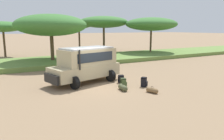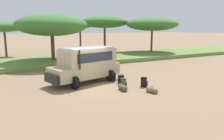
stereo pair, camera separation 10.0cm
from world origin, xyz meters
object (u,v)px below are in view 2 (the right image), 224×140
(duffel_bag_soft_canvas, at_px, (152,90))
(acacia_tree_far_right, at_px, (105,22))
(backpack_cluster_center, at_px, (144,82))
(acacia_tree_left_mid, at_px, (4,27))
(backpack_near_rear_wheel, at_px, (123,83))
(acacia_tree_right_mid, at_px, (80,24))
(duffel_bag_low_black_case, at_px, (123,87))
(acacia_tree_centre_back, at_px, (52,25))
(acacia_tree_distant_right, at_px, (152,24))
(backpack_beside_front_wheel, at_px, (121,79))
(safari_vehicle, at_px, (86,64))

(duffel_bag_soft_canvas, bearing_deg, acacia_tree_far_right, 70.70)
(backpack_cluster_center, relative_size, acacia_tree_left_mid, 0.12)
(backpack_near_rear_wheel, height_order, duffel_bag_soft_canvas, backpack_near_rear_wheel)
(duffel_bag_soft_canvas, xyz_separation_m, acacia_tree_right_mid, (5.22, 25.50, 4.24))
(backpack_near_rear_wheel, xyz_separation_m, duffel_bag_low_black_case, (-0.47, -0.71, -0.10))
(backpack_near_rear_wheel, bearing_deg, acacia_tree_centre_back, 98.15)
(backpack_cluster_center, distance_m, backpack_near_rear_wheel, 1.34)
(acacia_tree_right_mid, xyz_separation_m, acacia_tree_distant_right, (6.80, -10.47, -0.08))
(backpack_near_rear_wheel, bearing_deg, acacia_tree_far_right, 66.65)
(acacia_tree_distant_right, bearing_deg, acacia_tree_centre_back, -173.82)
(backpack_cluster_center, distance_m, acacia_tree_centre_back, 13.01)
(backpack_beside_front_wheel, distance_m, duffel_bag_low_black_case, 1.87)
(backpack_cluster_center, xyz_separation_m, duffel_bag_low_black_case, (-1.63, -0.04, -0.13))
(acacia_tree_left_mid, bearing_deg, duffel_bag_low_black_case, -76.20)
(backpack_beside_front_wheel, height_order, backpack_near_rear_wheel, backpack_near_rear_wheel)
(backpack_beside_front_wheel, bearing_deg, acacia_tree_centre_back, 101.02)
(acacia_tree_distant_right, bearing_deg, backpack_near_rear_wheel, -134.42)
(backpack_near_rear_wheel, xyz_separation_m, acacia_tree_distant_right, (12.76, 13.03, 4.04))
(acacia_tree_right_mid, relative_size, acacia_tree_far_right, 0.71)
(duffel_bag_soft_canvas, distance_m, acacia_tree_left_mid, 23.58)
(acacia_tree_centre_back, distance_m, acacia_tree_far_right, 11.16)
(acacia_tree_distant_right, bearing_deg, acacia_tree_far_right, 137.94)
(safari_vehicle, distance_m, duffel_bag_low_black_case, 3.40)
(safari_vehicle, relative_size, acacia_tree_right_mid, 1.06)
(backpack_near_rear_wheel, distance_m, acacia_tree_far_right, 19.73)
(backpack_near_rear_wheel, distance_m, acacia_tree_left_mid, 21.46)
(safari_vehicle, relative_size, backpack_beside_front_wheel, 10.09)
(backpack_near_rear_wheel, bearing_deg, acacia_tree_right_mid, 75.76)
(acacia_tree_left_mid, bearing_deg, safari_vehicle, -77.39)
(backpack_near_rear_wheel, bearing_deg, duffel_bag_low_black_case, -123.76)
(duffel_bag_soft_canvas, bearing_deg, backpack_beside_front_wheel, 96.33)
(duffel_bag_soft_canvas, bearing_deg, acacia_tree_right_mid, 78.42)
(backpack_cluster_center, bearing_deg, safari_vehicle, 132.99)
(safari_vehicle, distance_m, backpack_beside_front_wheel, 2.64)
(acacia_tree_right_mid, relative_size, acacia_tree_distant_right, 0.70)
(backpack_beside_front_wheel, bearing_deg, duffel_bag_low_black_case, -118.30)
(duffel_bag_soft_canvas, distance_m, acacia_tree_centre_back, 14.22)
(duffel_bag_low_black_case, height_order, acacia_tree_left_mid, acacia_tree_left_mid)
(acacia_tree_left_mid, bearing_deg, backpack_cluster_center, -72.07)
(safari_vehicle, height_order, acacia_tree_centre_back, acacia_tree_centre_back)
(duffel_bag_soft_canvas, height_order, acacia_tree_right_mid, acacia_tree_right_mid)
(acacia_tree_far_right, relative_size, acacia_tree_distant_right, 0.99)
(acacia_tree_left_mid, distance_m, acacia_tree_right_mid, 12.04)
(acacia_tree_left_mid, distance_m, acacia_tree_far_right, 13.57)
(duffel_bag_soft_canvas, bearing_deg, acacia_tree_left_mid, 105.94)
(acacia_tree_centre_back, bearing_deg, backpack_cluster_center, -77.02)
(safari_vehicle, bearing_deg, acacia_tree_centre_back, 90.21)
(acacia_tree_left_mid, bearing_deg, acacia_tree_far_right, -11.54)
(backpack_cluster_center, bearing_deg, backpack_beside_front_wheel, 114.88)
(acacia_tree_centre_back, bearing_deg, acacia_tree_far_right, 33.78)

